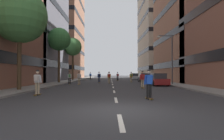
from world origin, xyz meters
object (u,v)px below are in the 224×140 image
(street_tree_mid, at_px, (59,40))
(skater_3, at_px, (118,76))
(skater_2, at_px, (99,76))
(skater_6, at_px, (131,76))
(streetlamp_right, at_px, (169,54))
(skater_0, at_px, (79,77))
(street_tree_far, at_px, (73,47))
(skater_9, at_px, (149,83))
(skater_7, at_px, (143,78))
(skater_10, at_px, (90,75))
(parked_car_far, at_px, (158,80))
(street_tree_near, at_px, (20,16))
(parked_car_mid, at_px, (134,77))
(skater_8, at_px, (70,77))
(parked_car_near, at_px, (144,78))
(skater_1, at_px, (109,76))
(skater_4, at_px, (109,77))
(skater_5, at_px, (37,81))

(street_tree_mid, distance_m, skater_3, 14.15)
(skater_2, distance_m, skater_6, 5.76)
(street_tree_mid, relative_size, streetlamp_right, 1.29)
(street_tree_mid, relative_size, skater_0, 4.72)
(street_tree_mid, bearing_deg, street_tree_far, 90.00)
(streetlamp_right, distance_m, skater_9, 15.44)
(street_tree_mid, height_order, skater_7, street_tree_mid)
(skater_9, bearing_deg, skater_10, 101.27)
(parked_car_far, distance_m, street_tree_near, 16.71)
(parked_car_mid, xyz_separation_m, street_tree_far, (-13.85, -6.98, 6.35))
(skater_6, height_order, skater_8, same)
(parked_car_near, relative_size, skater_9, 2.47)
(skater_3, relative_size, skater_6, 1.00)
(street_tree_mid, distance_m, skater_8, 6.73)
(parked_car_mid, bearing_deg, skater_8, -119.50)
(skater_8, relative_size, skater_9, 1.00)
(street_tree_near, relative_size, skater_0, 4.91)
(parked_car_far, bearing_deg, skater_1, 110.93)
(parked_car_far, relative_size, street_tree_mid, 0.52)
(street_tree_mid, xyz_separation_m, streetlamp_right, (15.77, -4.08, -2.57))
(street_tree_mid, height_order, skater_8, street_tree_mid)
(parked_car_far, bearing_deg, skater_4, 139.11)
(skater_9, relative_size, skater_10, 1.00)
(skater_2, bearing_deg, skater_4, -51.73)
(parked_car_mid, relative_size, streetlamp_right, 0.68)
(parked_car_near, relative_size, street_tree_mid, 0.52)
(skater_4, distance_m, skater_8, 6.07)
(street_tree_near, distance_m, skater_10, 31.65)
(streetlamp_right, bearing_deg, skater_7, -128.34)
(street_tree_near, relative_size, skater_2, 4.91)
(skater_6, bearing_deg, parked_car_mid, 80.55)
(parked_car_far, relative_size, skater_5, 2.47)
(skater_5, height_order, skater_7, same)
(parked_car_far, bearing_deg, streetlamp_right, 37.19)
(skater_1, bearing_deg, parked_car_far, -69.07)
(skater_10, bearing_deg, skater_0, -88.13)
(street_tree_near, bearing_deg, street_tree_far, 90.00)
(parked_car_mid, distance_m, skater_5, 35.62)
(streetlamp_right, distance_m, skater_8, 13.95)
(parked_car_mid, height_order, skater_2, skater_2)
(parked_car_mid, xyz_separation_m, skater_3, (-4.49, -8.78, 0.32))
(parked_car_far, relative_size, skater_1, 2.47)
(skater_9, distance_m, skater_10, 37.01)
(skater_7, bearing_deg, skater_6, 88.59)
(streetlamp_right, distance_m, skater_3, 14.84)
(street_tree_far, bearing_deg, skater_9, -70.60)
(skater_5, bearing_deg, street_tree_far, 95.97)
(skater_6, xyz_separation_m, skater_7, (-0.33, -13.58, 0.00))
(skater_4, bearing_deg, street_tree_near, -121.35)
(street_tree_far, relative_size, streetlamp_right, 1.36)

